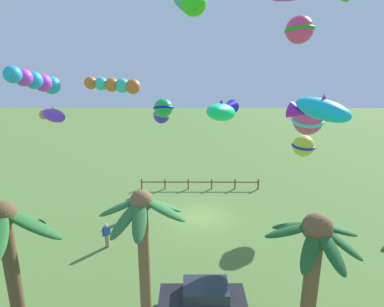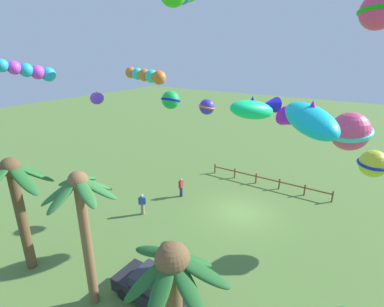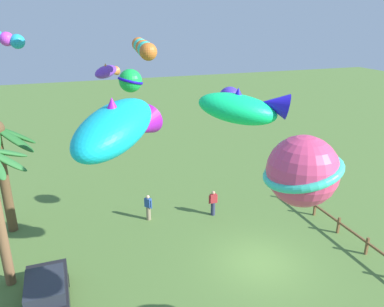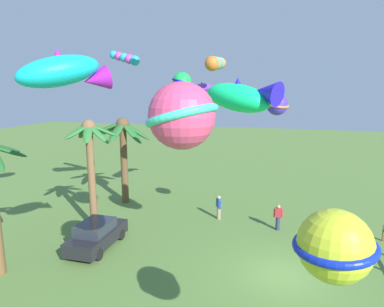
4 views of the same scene
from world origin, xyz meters
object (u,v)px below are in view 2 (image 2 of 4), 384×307
Objects in this scene: palm_tree_0 at (15,188)px; palm_tree_3 at (82,210)px; kite_fish_0 at (255,109)px; kite_ball_9 at (350,131)px; spectator_0 at (142,204)px; spectator_1 at (181,187)px; kite_ball_2 at (207,107)px; kite_tube_11 at (29,71)px; parked_car_0 at (154,287)px; kite_tube_10 at (146,75)px; kite_fish_8 at (308,120)px; kite_fish_7 at (97,98)px; palm_tree_2 at (174,299)px; kite_ball_4 at (379,11)px; kite_ball_5 at (171,100)px; kite_ball_3 at (373,164)px.

palm_tree_3 is at bearing -175.73° from palm_tree_0.
kite_ball_9 is at bearing 170.09° from kite_fish_0.
kite_fish_0 is (-8.54, -9.70, 3.37)m from palm_tree_0.
kite_ball_9 reaches higher than spectator_0.
kite_fish_0 is 1.52× the size of kite_ball_9.
spectator_1 is at bearing -12.16° from kite_ball_9.
kite_fish_0 is (-3.66, -9.34, 3.21)m from palm_tree_3.
kite_tube_11 is (3.31, 9.90, 2.77)m from kite_ball_2.
kite_tube_11 reaches higher than palm_tree_3.
parked_car_0 is 1.67× the size of kite_ball_9.
kite_tube_10 reaches higher than kite_fish_0.
kite_fish_8 is at bearing 75.92° from kite_ball_9.
palm_tree_3 is 1.71× the size of parked_car_0.
kite_fish_7 is at bearing 41.45° from spectator_0.
kite_tube_11 is (7.24, 8.62, 2.29)m from kite_fish_0.
kite_fish_0 is 1.18× the size of kite_tube_10.
kite_fish_8 is 11.84m from kite_tube_11.
spectator_1 is at bearing -75.89° from palm_tree_3.
kite_fish_0 reaches higher than kite_ball_9.
kite_ball_4 is at bearing -102.63° from palm_tree_2.
kite_ball_4 reaches higher than kite_ball_2.
parked_car_0 is 11.53m from kite_fish_7.
palm_tree_0 is 3.32× the size of kite_fish_7.
spectator_0 is 8.35m from kite_ball_2.
spectator_0 is 17.94m from kite_ball_4.
kite_fish_8 is 10.45m from kite_tube_10.
kite_ball_5 is 0.38× the size of kite_tube_10.
kite_tube_10 is (-2.49, -7.40, 5.11)m from palm_tree_0.
spectator_0 is 3.87m from spectator_1.
kite_ball_3 is 14.14m from kite_tube_10.
kite_ball_3 is (-14.78, -12.56, 0.41)m from palm_tree_0.
kite_fish_7 is 3.52m from kite_tube_10.
kite_ball_5 is at bearing 161.26° from spectator_0.
kite_ball_2 is (6.07, -11.98, 3.06)m from palm_tree_2.
spectator_0 is 0.54× the size of kite_fish_8.
palm_tree_2 is at bearing 101.36° from kite_fish_0.
spectator_0 is at bearing 20.60° from kite_ball_4.
kite_ball_3 is at bearing -107.86° from kite_ball_9.
kite_ball_3 is (-12.65, -1.27, 4.38)m from spectator_1.
kite_fish_8 is (-3.97, 5.12, 0.82)m from kite_fish_0.
palm_tree_2 is 11.47m from kite_fish_0.
palm_tree_2 is 10.71m from kite_ball_9.
palm_tree_2 is at bearing 116.89° from kite_ball_2.
kite_fish_8 is at bearing 74.13° from kite_ball_3.
kite_fish_8 is at bearing 147.15° from spectator_1.
palm_tree_3 is at bearing 28.92° from kite_fish_8.
kite_ball_3 is 0.79× the size of kite_fish_8.
spectator_0 is at bearing -42.39° from palm_tree_2.
kite_ball_2 is (0.26, -10.62, 2.73)m from palm_tree_3.
spectator_1 is 13.61m from kite_ball_9.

